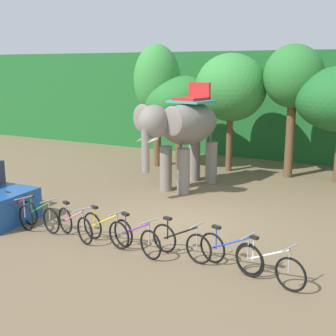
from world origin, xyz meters
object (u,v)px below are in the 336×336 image
(tree_center, at_px, (231,88))
(bike_green, at_px, (40,216))
(elephant, at_px, (184,128))
(bike_pink, at_px, (75,224))
(bike_black, at_px, (181,242))
(tree_center_right, at_px, (179,102))
(bike_blue, at_px, (230,253))
(bike_purple, at_px, (136,238))
(tree_center_left, at_px, (294,78))
(tree_left, at_px, (157,81))
(bike_white, at_px, (269,265))
(bike_red, at_px, (17,213))
(bike_yellow, at_px, (105,229))

(tree_center, bearing_deg, bike_green, -103.48)
(elephant, relative_size, bike_pink, 2.64)
(elephant, bearing_deg, bike_black, -65.20)
(tree_center_right, xyz_separation_m, tree_center, (2.24, 0.24, 0.64))
(elephant, xyz_separation_m, bike_blue, (3.75, -5.52, -1.82))
(bike_purple, bearing_deg, bike_black, 12.65)
(tree_center_left, distance_m, bike_purple, 9.99)
(bike_purple, bearing_deg, tree_left, 115.70)
(tree_left, bearing_deg, bike_purple, -64.30)
(bike_purple, bearing_deg, bike_white, -0.53)
(bike_red, bearing_deg, bike_green, 7.76)
(bike_black, bearing_deg, elephant, 114.80)
(tree_center_right, height_order, tree_center_left, tree_center_left)
(tree_center_right, xyz_separation_m, bike_yellow, (2.25, -8.79, -2.46))
(tree_center_right, xyz_separation_m, bike_black, (4.29, -8.68, -2.46))
(bike_red, relative_size, bike_pink, 1.03)
(tree_center_right, distance_m, bike_green, 9.10)
(elephant, height_order, bike_red, elephant)
(tree_center, distance_m, bike_green, 9.76)
(tree_center, distance_m, bike_pink, 9.66)
(tree_center_left, relative_size, bike_black, 3.08)
(bike_yellow, relative_size, bike_purple, 1.02)
(tree_center, distance_m, bike_white, 10.56)
(tree_center, bearing_deg, bike_red, -107.78)
(tree_left, relative_size, bike_green, 3.14)
(bike_yellow, relative_size, bike_blue, 1.01)
(bike_green, distance_m, bike_white, 6.34)
(tree_center_right, relative_size, tree_center, 0.82)
(tree_center, height_order, bike_red, tree_center)
(tree_left, height_order, bike_red, tree_left)
(bike_red, height_order, bike_purple, same)
(tree_center_right, xyz_separation_m, elephant, (1.77, -3.21, -0.64))
(bike_pink, bearing_deg, tree_center_left, 69.82)
(elephant, xyz_separation_m, bike_black, (2.53, -5.47, -1.82))
(tree_left, distance_m, tree_center, 3.20)
(bike_green, bearing_deg, bike_red, -172.24)
(tree_center_left, relative_size, bike_green, 3.10)
(tree_left, height_order, bike_green, tree_left)
(bike_white, bearing_deg, bike_green, 178.35)
(tree_left, bearing_deg, bike_red, -88.52)
(tree_left, height_order, tree_center_right, tree_left)
(tree_center_right, relative_size, bike_blue, 2.41)
(bike_blue, xyz_separation_m, bike_white, (0.91, -0.22, 0.00))
(tree_center, relative_size, bike_white, 2.99)
(bike_green, relative_size, bike_blue, 1.01)
(bike_green, bearing_deg, tree_center_right, 90.55)
(tree_center_left, height_order, bike_purple, tree_center_left)
(bike_pink, bearing_deg, bike_purple, -1.43)
(bike_red, bearing_deg, bike_purple, -0.73)
(tree_center, bearing_deg, tree_center_left, 1.73)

